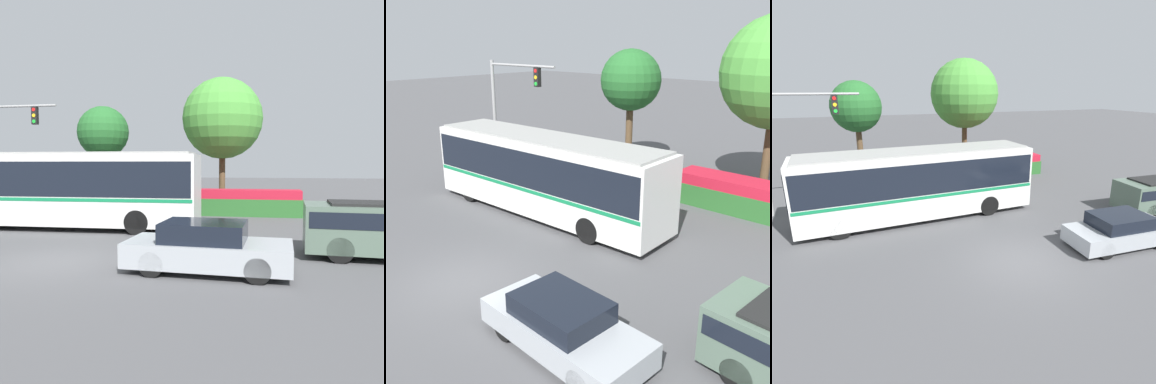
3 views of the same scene
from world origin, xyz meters
The scene contains 6 objects.
ground_plane centered at (0.00, 0.00, 0.00)m, with size 140.00×140.00×0.00m, color #4C4C4F.
city_bus centered at (-2.36, 5.60, 1.89)m, with size 11.22×2.84×3.33m.
sedan_foreground centered at (4.40, -0.29, 0.63)m, with size 4.42×2.06×1.32m.
flowering_hedge centered at (4.39, 11.39, 0.70)m, with size 7.32×1.57×1.41m.
street_tree_left centered at (-4.36, 14.12, 4.86)m, with size 3.34×3.34×6.58m.
street_tree_centre centered at (3.42, 14.32, 5.64)m, with size 5.02×5.02×8.17m.
Camera 1 is at (5.73, -10.41, 2.84)m, focal length 36.80 mm.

